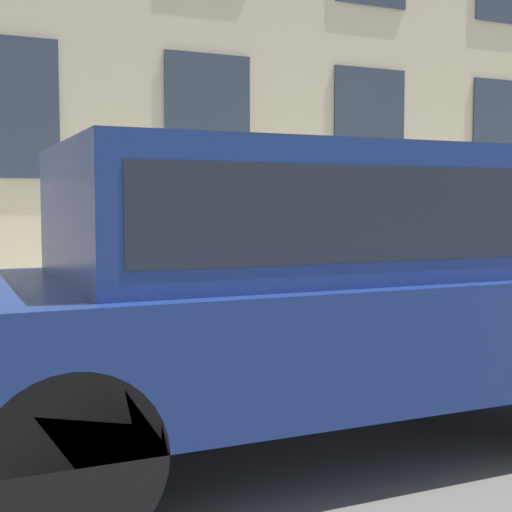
{
  "coord_description": "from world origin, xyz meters",
  "views": [
    {
      "loc": [
        -5.52,
        3.14,
        1.53
      ],
      "look_at": [
        0.7,
        0.38,
        1.02
      ],
      "focal_mm": 50.0,
      "sensor_mm": 36.0,
      "label": 1
    }
  ],
  "objects": [
    {
      "name": "ground_plane",
      "position": [
        0.0,
        0.0,
        0.0
      ],
      "size": [
        80.0,
        80.0,
        0.0
      ],
      "primitive_type": "plane",
      "color": "#514F4C"
    },
    {
      "name": "sidewalk",
      "position": [
        1.53,
        0.0,
        0.08
      ],
      "size": [
        3.06,
        60.0,
        0.16
      ],
      "color": "#B2ADA3",
      "rests_on": "ground_plane"
    },
    {
      "name": "fire_hydrant",
      "position": [
        0.57,
        0.19,
        0.5
      ],
      "size": [
        0.29,
        0.42,
        0.67
      ],
      "color": "gold",
      "rests_on": "sidewalk"
    },
    {
      "name": "person",
      "position": [
        0.84,
        0.56,
        1.07
      ],
      "size": [
        0.37,
        0.24,
        1.52
      ],
      "rotation": [
        0.0,
        0.0,
        -1.81
      ],
      "color": "#998466",
      "rests_on": "sidewalk"
    },
    {
      "name": "parked_truck_navy_near",
      "position": [
        -1.53,
        1.04,
        1.08
      ],
      "size": [
        2.05,
        5.0,
        1.86
      ],
      "color": "black",
      "rests_on": "ground_plane"
    }
  ]
}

